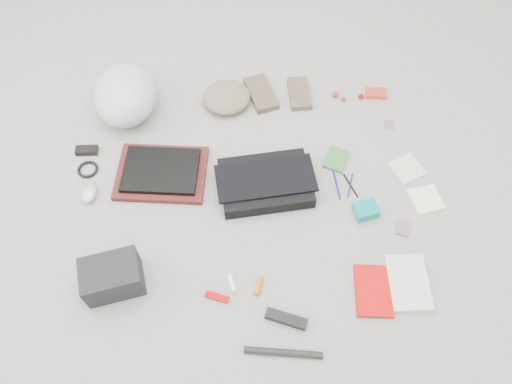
{
  "coord_description": "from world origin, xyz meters",
  "views": [
    {
      "loc": [
        -0.03,
        -1.09,
        1.83
      ],
      "look_at": [
        0.0,
        0.0,
        0.05
      ],
      "focal_mm": 35.0,
      "sensor_mm": 36.0,
      "label": 1
    }
  ],
  "objects_px": {
    "messenger_bag": "(265,183)",
    "laptop": "(161,170)",
    "bike_helmet": "(125,95)",
    "accordion_wallet": "(366,210)",
    "book_red": "(373,291)",
    "camera_bag": "(112,277)"
  },
  "relations": [
    {
      "from": "messenger_bag",
      "to": "book_red",
      "type": "xyz_separation_m",
      "value": [
        0.39,
        -0.49,
        -0.02
      ]
    },
    {
      "from": "book_red",
      "to": "camera_bag",
      "type": "bearing_deg",
      "value": -179.81
    },
    {
      "from": "camera_bag",
      "to": "book_red",
      "type": "height_order",
      "value": "camera_bag"
    },
    {
      "from": "bike_helmet",
      "to": "accordion_wallet",
      "type": "distance_m",
      "value": 1.2
    },
    {
      "from": "bike_helmet",
      "to": "camera_bag",
      "type": "xyz_separation_m",
      "value": [
        0.04,
        -0.88,
        -0.04
      ]
    },
    {
      "from": "laptop",
      "to": "bike_helmet",
      "type": "xyz_separation_m",
      "value": [
        -0.18,
        0.38,
        0.07
      ]
    },
    {
      "from": "book_red",
      "to": "accordion_wallet",
      "type": "height_order",
      "value": "accordion_wallet"
    },
    {
      "from": "laptop",
      "to": "bike_helmet",
      "type": "relative_size",
      "value": 0.9
    },
    {
      "from": "laptop",
      "to": "accordion_wallet",
      "type": "bearing_deg",
      "value": -9.41
    },
    {
      "from": "camera_bag",
      "to": "accordion_wallet",
      "type": "bearing_deg",
      "value": 2.14
    },
    {
      "from": "messenger_bag",
      "to": "book_red",
      "type": "distance_m",
      "value": 0.63
    },
    {
      "from": "camera_bag",
      "to": "accordion_wallet",
      "type": "relative_size",
      "value": 2.26
    },
    {
      "from": "book_red",
      "to": "accordion_wallet",
      "type": "xyz_separation_m",
      "value": [
        0.02,
        0.35,
        0.01
      ]
    },
    {
      "from": "messenger_bag",
      "to": "laptop",
      "type": "bearing_deg",
      "value": 163.41
    },
    {
      "from": "bike_helmet",
      "to": "camera_bag",
      "type": "bearing_deg",
      "value": -87.99
    },
    {
      "from": "messenger_bag",
      "to": "laptop",
      "type": "height_order",
      "value": "messenger_bag"
    },
    {
      "from": "laptop",
      "to": "accordion_wallet",
      "type": "relative_size",
      "value": 3.38
    },
    {
      "from": "messenger_bag",
      "to": "bike_helmet",
      "type": "xyz_separation_m",
      "value": [
        -0.63,
        0.45,
        0.08
      ]
    },
    {
      "from": "laptop",
      "to": "accordion_wallet",
      "type": "xyz_separation_m",
      "value": [
        0.87,
        -0.21,
        -0.01
      ]
    },
    {
      "from": "laptop",
      "to": "camera_bag",
      "type": "bearing_deg",
      "value": -101.11
    },
    {
      "from": "laptop",
      "to": "book_red",
      "type": "height_order",
      "value": "laptop"
    },
    {
      "from": "messenger_bag",
      "to": "laptop",
      "type": "xyz_separation_m",
      "value": [
        -0.45,
        0.07,
        0.01
      ]
    }
  ]
}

